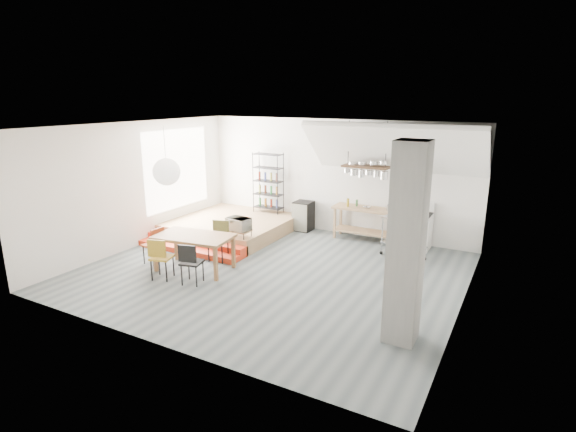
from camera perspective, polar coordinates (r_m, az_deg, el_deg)
The scene contains 26 objects.
floor at distance 10.15m, azimuth -2.09°, elevation -7.02°, with size 8.00×8.00×0.00m, color #515B5E.
wall_back at distance 12.74m, azimuth 5.92°, elevation 4.96°, with size 8.00×0.04×3.20m, color silver.
wall_left at distance 12.17m, azimuth -18.63°, elevation 3.77°, with size 0.04×7.00×3.20m, color silver.
wall_right at distance 8.42m, azimuth 21.94°, elevation -1.32°, with size 0.04×7.00×3.20m, color silver.
ceiling at distance 9.43m, azimuth -2.28°, elevation 11.30°, with size 8.00×7.00×0.02m, color white.
slope_ceiling at distance 11.46m, azimuth 13.26°, elevation 8.32°, with size 4.40×1.80×0.15m, color white.
window_pane at distance 13.17m, azimuth -13.89°, elevation 5.81°, with size 0.02×2.50×2.20m, color white.
platform at distance 12.97m, azimuth -7.11°, elevation -1.25°, with size 3.00×3.00×0.40m, color #A17F50.
step_lower at distance 11.57m, azimuth -12.71°, elevation -4.24°, with size 3.00×0.35×0.13m, color red.
step_upper at distance 11.79m, azimuth -11.62°, elevation -3.46°, with size 3.00×0.35×0.27m, color red.
concrete_column at distance 7.11m, azimuth 14.80°, elevation -3.62°, with size 0.50×0.50×3.20m, color slate.
kitchen_counter at distance 12.25m, azimuth 9.90°, elevation -0.26°, with size 1.80×0.60×0.91m.
stove at distance 11.95m, azimuth 16.23°, elevation -1.77°, with size 0.60×0.60×1.18m.
pot_rack at distance 11.75m, azimuth 9.96°, elevation 5.82°, with size 1.20×0.50×1.43m.
wire_shelving at distance 13.42m, azimuth -2.53°, elevation 4.35°, with size 0.88×0.38×1.80m.
microwave_shelf at distance 11.29m, azimuth -6.30°, elevation -1.87°, with size 0.60×0.40×0.16m.
paper_lantern at distance 10.22m, azimuth -15.17°, elevation 5.44°, with size 0.60×0.60×0.60m, color white.
dining_table at distance 10.23m, azimuth -11.87°, elevation -2.88°, with size 1.82×1.18×0.81m.
chair_mustard at distance 9.89m, azimuth -15.96°, elevation -4.81°, with size 0.53×0.53×0.93m.
chair_black at distance 9.49m, azimuth -12.33°, elevation -5.52°, with size 0.50×0.50×0.90m.
chair_olive at distance 10.80m, azimuth -8.73°, elevation -2.65°, with size 0.51×0.51×0.94m.
chair_red at distance 10.86m, azimuth -16.52°, elevation -3.22°, with size 0.43×0.43×0.88m.
rolling_cart at distance 11.13m, azimuth 14.53°, elevation -2.00°, with size 1.13×0.90×0.99m.
mini_fridge at distance 13.06m, azimuth 1.96°, elevation 0.01°, with size 0.50×0.50×0.86m, color black.
microwave at distance 11.24m, azimuth -6.32°, elevation -1.01°, with size 0.58×0.39×0.32m, color beige.
bowl at distance 12.13m, azimuth 9.98°, elevation 1.08°, with size 0.21×0.21×0.05m, color silver.
Camera 1 is at (4.82, -8.08, 3.81)m, focal length 28.00 mm.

